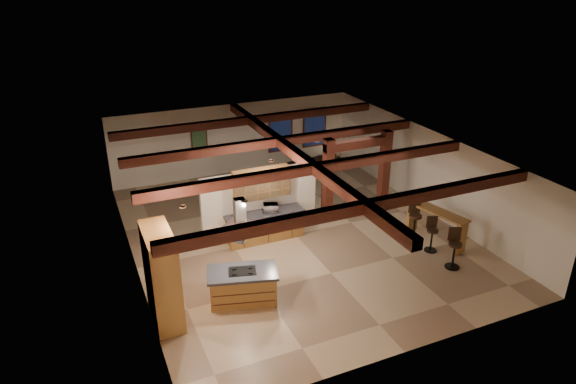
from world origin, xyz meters
The scene contains 23 objects.
ground centered at (0.00, 0.00, 0.00)m, with size 12.00×12.00×0.00m, color tan.
room_walls centered at (0.00, 0.00, 1.78)m, with size 12.00×12.00×12.00m.
ceiling_beams centered at (0.00, 0.00, 2.76)m, with size 10.00×12.00×0.28m.
timber_posts centered at (2.50, 0.50, 1.76)m, with size 2.50×0.30×2.90m.
partition_wall centered at (-1.00, 0.50, 1.10)m, with size 3.80×0.18×2.20m, color white.
pantry_cabinet centered at (-4.67, -2.60, 1.20)m, with size 0.67×1.60×2.40m.
back_counter centered at (-1.00, 0.11, 0.48)m, with size 2.50×0.66×0.94m.
upper_display_cabinet centered at (-1.00, 0.31, 1.85)m, with size 1.80×0.36×0.95m.
range_hood centered at (-2.69, -2.67, 1.78)m, with size 1.10×1.10×1.40m.
back_windows centered at (2.80, 5.93, 1.50)m, with size 2.70×0.07×1.70m.
framed_art centered at (-1.50, 5.94, 1.70)m, with size 0.65×0.05×0.85m.
recessed_cans centered at (-2.53, -1.93, 2.87)m, with size 3.16×2.46×0.03m.
kitchen_island centered at (-2.69, -2.67, 0.45)m, with size 1.97×1.39×0.89m.
dining_table centered at (0.28, 2.74, 0.35)m, with size 1.99×1.11×0.70m, color #3F1C0F.
sofa centered at (3.11, 4.94, 0.32)m, with size 2.22×0.87×0.65m, color black.
microwave centered at (-0.79, 0.11, 1.07)m, with size 0.46×0.31×0.25m, color silver.
bar_counter centered at (3.83, -2.16, 0.72)m, with size 0.98×2.11×1.07m.
side_table centered at (4.00, 5.33, 0.25)m, with size 0.41×0.41×0.51m, color #401710.
table_lamp centered at (4.00, 5.33, 0.71)m, with size 0.25×0.25×0.29m.
bar_stool_a centered at (3.35, -3.56, 0.61)m, with size 0.46×0.47×1.21m.
bar_stool_b centered at (3.37, -2.54, 0.55)m, with size 0.41×0.42×1.09m.
bar_stool_c centered at (3.35, -1.70, 0.64)m, with size 0.47×0.49×1.27m.
dining_chairs centered at (0.28, 2.74, 0.57)m, with size 2.23×2.23×1.12m.
Camera 1 is at (-6.06, -13.26, 8.00)m, focal length 32.00 mm.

